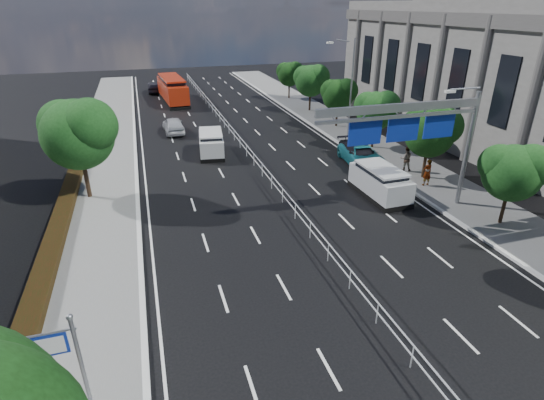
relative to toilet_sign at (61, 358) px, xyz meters
name	(u,v)px	position (x,y,z in m)	size (l,w,h in m)	color
ground	(398,351)	(10.95, 0.00, -2.94)	(160.00, 160.00, 0.00)	black
median_fence	(249,153)	(10.95, 22.50, -2.42)	(0.05, 85.00, 1.02)	silver
hedge_near	(27,328)	(-2.35, 5.00, -2.58)	(1.00, 36.00, 0.44)	black
toilet_sign	(61,358)	(0.00, 0.00, 0.00)	(1.62, 0.18, 4.34)	gray
overhead_gantry	(416,123)	(17.69, 10.05, 2.66)	(10.24, 0.38, 7.45)	gray
streetlight_far	(349,82)	(21.46, 26.00, 2.27)	(2.78, 2.40, 9.00)	gray
civic_hall	(501,70)	(34.67, 22.00, 3.33)	(14.40, 36.00, 14.35)	slate
near_tree_back	(78,131)	(-0.99, 17.97, 1.67)	(4.84, 4.51, 6.69)	black
far_tree_c	(514,170)	(22.20, 6.98, 0.48)	(3.52, 3.28, 4.94)	black
far_tree_d	(431,130)	(22.20, 14.48, 0.74)	(3.85, 3.59, 5.34)	black
far_tree_e	(376,109)	(22.20, 21.98, 0.61)	(3.63, 3.38, 5.13)	black
far_tree_f	(339,93)	(22.20, 29.48, 0.55)	(3.52, 3.28, 5.02)	black
far_tree_g	(311,79)	(22.20, 36.98, 0.81)	(3.96, 3.69, 5.45)	black
far_tree_h	(290,73)	(22.20, 44.48, 0.48)	(3.41, 3.18, 4.91)	black
white_minivan	(211,143)	(8.23, 24.64, -1.97)	(2.56, 4.78, 1.98)	black
red_bus	(172,89)	(7.08, 47.41, -1.29)	(3.25, 10.75, 3.17)	black
near_car_silver	(173,125)	(5.76, 32.34, -2.16)	(1.85, 4.59, 1.56)	#ADAFB5
near_car_dark	(154,88)	(4.97, 54.50, -2.22)	(1.52, 4.37, 1.44)	black
silver_minivan	(380,182)	(17.45, 12.67, -1.93)	(2.21, 4.99, 2.05)	black
parked_car_teal	(362,155)	(19.25, 18.54, -2.18)	(2.53, 5.48, 1.52)	#196874
parked_car_dark	(359,153)	(19.25, 19.00, -2.16)	(2.21, 5.44, 1.58)	black
pedestrian_a	(427,172)	(21.39, 13.09, -1.85)	(0.69, 0.45, 1.90)	gray
pedestrian_b	(406,159)	(21.63, 16.08, -1.87)	(0.91, 0.71, 1.86)	gray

